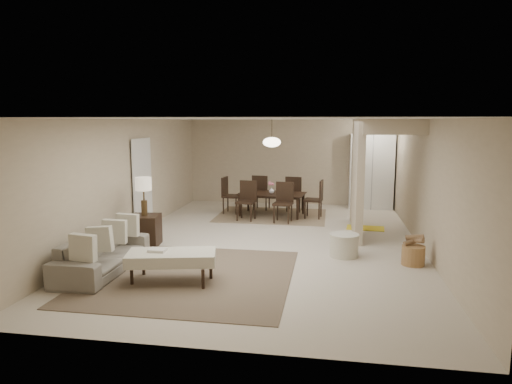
% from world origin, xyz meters
% --- Properties ---
extents(floor, '(9.00, 9.00, 0.00)m').
position_xyz_m(floor, '(0.00, 0.00, 0.00)').
color(floor, beige).
rests_on(floor, ground).
extents(ceiling, '(9.00, 9.00, 0.00)m').
position_xyz_m(ceiling, '(0.00, 0.00, 2.50)').
color(ceiling, white).
rests_on(ceiling, back_wall).
extents(back_wall, '(6.00, 0.00, 6.00)m').
position_xyz_m(back_wall, '(0.00, 4.50, 1.25)').
color(back_wall, tan).
rests_on(back_wall, floor).
extents(left_wall, '(0.00, 9.00, 9.00)m').
position_xyz_m(left_wall, '(-3.00, 0.00, 1.25)').
color(left_wall, tan).
rests_on(left_wall, floor).
extents(right_wall, '(0.00, 9.00, 9.00)m').
position_xyz_m(right_wall, '(3.00, 0.00, 1.25)').
color(right_wall, tan).
rests_on(right_wall, floor).
extents(partition, '(0.15, 2.50, 2.50)m').
position_xyz_m(partition, '(1.80, 1.25, 1.25)').
color(partition, tan).
rests_on(partition, floor).
extents(doorway, '(0.04, 0.90, 2.04)m').
position_xyz_m(doorway, '(-2.97, 0.60, 1.02)').
color(doorway, black).
rests_on(doorway, floor).
extents(pantry_cabinet, '(1.20, 0.55, 2.10)m').
position_xyz_m(pantry_cabinet, '(2.35, 4.15, 1.05)').
color(pantry_cabinet, white).
rests_on(pantry_cabinet, floor).
extents(flush_light, '(0.44, 0.44, 0.05)m').
position_xyz_m(flush_light, '(2.30, 3.20, 2.46)').
color(flush_light, white).
rests_on(flush_light, ceiling).
extents(living_rug, '(3.20, 3.20, 0.01)m').
position_xyz_m(living_rug, '(-0.96, -2.25, 0.01)').
color(living_rug, brown).
rests_on(living_rug, floor).
extents(sofa, '(2.04, 0.81, 0.60)m').
position_xyz_m(sofa, '(-2.45, -2.25, 0.30)').
color(sofa, gray).
rests_on(sofa, floor).
extents(ottoman_bench, '(1.44, 0.89, 0.48)m').
position_xyz_m(ottoman_bench, '(-1.16, -2.55, 0.39)').
color(ottoman_bench, beige).
rests_on(ottoman_bench, living_rug).
extents(side_table, '(0.62, 0.62, 0.61)m').
position_xyz_m(side_table, '(-2.40, -0.63, 0.31)').
color(side_table, black).
rests_on(side_table, floor).
extents(table_lamp, '(0.32, 0.32, 0.76)m').
position_xyz_m(table_lamp, '(-2.40, -0.63, 1.17)').
color(table_lamp, '#4D3A21').
rests_on(table_lamp, side_table).
extents(round_pouf, '(0.53, 0.53, 0.42)m').
position_xyz_m(round_pouf, '(1.49, -0.74, 0.21)').
color(round_pouf, beige).
rests_on(round_pouf, floor).
extents(wicker_basket, '(0.39, 0.39, 0.33)m').
position_xyz_m(wicker_basket, '(2.66, -1.06, 0.17)').
color(wicker_basket, olive).
rests_on(wicker_basket, floor).
extents(dining_rug, '(2.80, 2.10, 0.01)m').
position_xyz_m(dining_rug, '(-0.29, 2.63, 0.01)').
color(dining_rug, '#77604A').
rests_on(dining_rug, floor).
extents(dining_table, '(1.79, 1.13, 0.59)m').
position_xyz_m(dining_table, '(-0.29, 2.63, 0.30)').
color(dining_table, black).
rests_on(dining_table, dining_rug).
extents(dining_chairs, '(2.66, 2.04, 0.98)m').
position_xyz_m(dining_chairs, '(-0.29, 2.63, 0.49)').
color(dining_chairs, black).
rests_on(dining_chairs, dining_rug).
extents(vase, '(0.18, 0.18, 0.15)m').
position_xyz_m(vase, '(-0.29, 2.63, 0.67)').
color(vase, white).
rests_on(vase, dining_table).
extents(yellow_mat, '(0.89, 0.59, 0.01)m').
position_xyz_m(yellow_mat, '(2.04, 1.59, 0.01)').
color(yellow_mat, yellow).
rests_on(yellow_mat, floor).
extents(pendant_light, '(0.46, 0.46, 0.71)m').
position_xyz_m(pendant_light, '(-0.29, 2.63, 1.92)').
color(pendant_light, '#4D3A21').
rests_on(pendant_light, ceiling).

